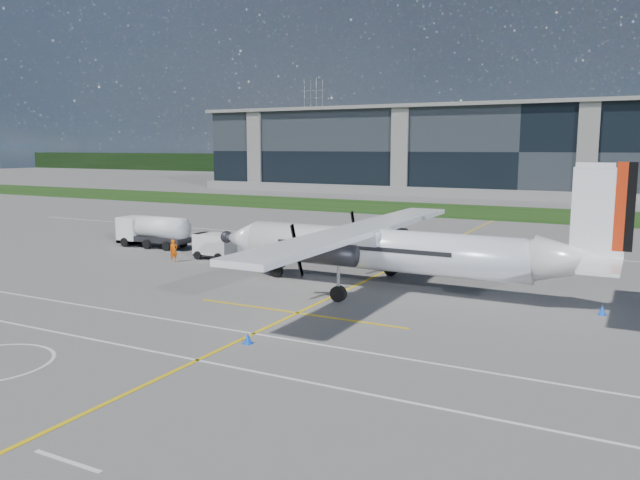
{
  "coord_description": "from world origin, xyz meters",
  "views": [
    {
      "loc": [
        18.34,
        -32.74,
        8.4
      ],
      "look_at": [
        0.61,
        1.04,
        2.66
      ],
      "focal_mm": 35.0,
      "sensor_mm": 36.0,
      "label": 1
    }
  ],
  "objects_px": {
    "pylon_west": "(314,126)",
    "baggage_tug": "(215,246)",
    "safety_cone_nose_stbd": "(250,267)",
    "ground_crew_person": "(174,249)",
    "safety_cone_stbdwing": "(420,251)",
    "safety_cone_tail": "(602,310)",
    "safety_cone_portwing": "(248,338)",
    "fuel_tanker_truck": "(149,231)",
    "turboprop_aircraft": "(397,226)"
  },
  "relations": [
    {
      "from": "pylon_west",
      "to": "safety_cone_nose_stbd",
      "type": "xyz_separation_m",
      "value": [
        74.69,
        -148.01,
        -14.75
      ]
    },
    {
      "from": "safety_cone_tail",
      "to": "safety_cone_stbdwing",
      "type": "bearing_deg",
      "value": 137.01
    },
    {
      "from": "turboprop_aircraft",
      "to": "safety_cone_stbdwing",
      "type": "height_order",
      "value": "turboprop_aircraft"
    },
    {
      "from": "fuel_tanker_truck",
      "to": "safety_cone_portwing",
      "type": "height_order",
      "value": "fuel_tanker_truck"
    },
    {
      "from": "safety_cone_nose_stbd",
      "to": "safety_cone_stbdwing",
      "type": "xyz_separation_m",
      "value": [
        8.06,
        11.92,
        0.0
      ]
    },
    {
      "from": "safety_cone_nose_stbd",
      "to": "safety_cone_tail",
      "type": "bearing_deg",
      "value": -2.94
    },
    {
      "from": "safety_cone_portwing",
      "to": "safety_cone_tail",
      "type": "bearing_deg",
      "value": 42.68
    },
    {
      "from": "fuel_tanker_truck",
      "to": "safety_cone_stbdwing",
      "type": "relative_size",
      "value": 14.01
    },
    {
      "from": "baggage_tug",
      "to": "ground_crew_person",
      "type": "distance_m",
      "value": 3.06
    },
    {
      "from": "pylon_west",
      "to": "safety_cone_stbdwing",
      "type": "distance_m",
      "value": 159.95
    },
    {
      "from": "safety_cone_tail",
      "to": "safety_cone_portwing",
      "type": "relative_size",
      "value": 1.0
    },
    {
      "from": "safety_cone_stbdwing",
      "to": "fuel_tanker_truck",
      "type": "bearing_deg",
      "value": -161.16
    },
    {
      "from": "ground_crew_person",
      "to": "fuel_tanker_truck",
      "type": "bearing_deg",
      "value": 81.2
    },
    {
      "from": "turboprop_aircraft",
      "to": "safety_cone_portwing",
      "type": "distance_m",
      "value": 13.02
    },
    {
      "from": "pylon_west",
      "to": "baggage_tug",
      "type": "height_order",
      "value": "pylon_west"
    },
    {
      "from": "turboprop_aircraft",
      "to": "fuel_tanker_truck",
      "type": "relative_size",
      "value": 3.64
    },
    {
      "from": "turboprop_aircraft",
      "to": "safety_cone_tail",
      "type": "bearing_deg",
      "value": -0.98
    },
    {
      "from": "safety_cone_portwing",
      "to": "safety_cone_stbdwing",
      "type": "xyz_separation_m",
      "value": [
        -0.82,
        25.22,
        0.0
      ]
    },
    {
      "from": "ground_crew_person",
      "to": "safety_cone_portwing",
      "type": "bearing_deg",
      "value": -105.1
    },
    {
      "from": "ground_crew_person",
      "to": "safety_cone_nose_stbd",
      "type": "distance_m",
      "value": 6.91
    },
    {
      "from": "safety_cone_tail",
      "to": "safety_cone_portwing",
      "type": "distance_m",
      "value": 17.94
    },
    {
      "from": "pylon_west",
      "to": "fuel_tanker_truck",
      "type": "height_order",
      "value": "pylon_west"
    },
    {
      "from": "ground_crew_person",
      "to": "safety_cone_tail",
      "type": "distance_m",
      "value": 28.98
    },
    {
      "from": "ground_crew_person",
      "to": "safety_cone_tail",
      "type": "bearing_deg",
      "value": -67.16
    },
    {
      "from": "ground_crew_person",
      "to": "safety_cone_tail",
      "type": "height_order",
      "value": "ground_crew_person"
    },
    {
      "from": "safety_cone_tail",
      "to": "fuel_tanker_truck",
      "type": "bearing_deg",
      "value": 170.72
    },
    {
      "from": "ground_crew_person",
      "to": "safety_cone_stbdwing",
      "type": "height_order",
      "value": "ground_crew_person"
    },
    {
      "from": "pylon_west",
      "to": "safety_cone_nose_stbd",
      "type": "bearing_deg",
      "value": -63.22
    },
    {
      "from": "turboprop_aircraft",
      "to": "fuel_tanker_truck",
      "type": "bearing_deg",
      "value": 167.01
    },
    {
      "from": "baggage_tug",
      "to": "safety_cone_portwing",
      "type": "distance_m",
      "value": 21.06
    },
    {
      "from": "ground_crew_person",
      "to": "baggage_tug",
      "type": "bearing_deg",
      "value": -14.24
    },
    {
      "from": "pylon_west",
      "to": "ground_crew_person",
      "type": "xyz_separation_m",
      "value": [
        67.82,
        -147.75,
        -14.06
      ]
    },
    {
      "from": "fuel_tanker_truck",
      "to": "safety_cone_tail",
      "type": "distance_m",
      "value": 35.84
    },
    {
      "from": "fuel_tanker_truck",
      "to": "safety_cone_stbdwing",
      "type": "height_order",
      "value": "fuel_tanker_truck"
    },
    {
      "from": "fuel_tanker_truck",
      "to": "safety_cone_stbdwing",
      "type": "bearing_deg",
      "value": 18.84
    },
    {
      "from": "safety_cone_portwing",
      "to": "safety_cone_stbdwing",
      "type": "distance_m",
      "value": 25.23
    },
    {
      "from": "baggage_tug",
      "to": "safety_cone_tail",
      "type": "height_order",
      "value": "baggage_tug"
    },
    {
      "from": "baggage_tug",
      "to": "safety_cone_nose_stbd",
      "type": "height_order",
      "value": "baggage_tug"
    },
    {
      "from": "safety_cone_nose_stbd",
      "to": "safety_cone_portwing",
      "type": "relative_size",
      "value": 1.0
    },
    {
      "from": "ground_crew_person",
      "to": "safety_cone_portwing",
      "type": "height_order",
      "value": "ground_crew_person"
    },
    {
      "from": "safety_cone_tail",
      "to": "safety_cone_portwing",
      "type": "bearing_deg",
      "value": -137.32
    },
    {
      "from": "baggage_tug",
      "to": "safety_cone_nose_stbd",
      "type": "distance_m",
      "value": 5.6
    },
    {
      "from": "baggage_tug",
      "to": "safety_cone_tail",
      "type": "bearing_deg",
      "value": -7.89
    },
    {
      "from": "safety_cone_portwing",
      "to": "safety_cone_stbdwing",
      "type": "height_order",
      "value": "same"
    },
    {
      "from": "pylon_west",
      "to": "fuel_tanker_truck",
      "type": "relative_size",
      "value": 4.28
    },
    {
      "from": "turboprop_aircraft",
      "to": "safety_cone_stbdwing",
      "type": "distance_m",
      "value": 13.66
    },
    {
      "from": "fuel_tanker_truck",
      "to": "ground_crew_person",
      "type": "relative_size",
      "value": 3.73
    },
    {
      "from": "baggage_tug",
      "to": "ground_crew_person",
      "type": "bearing_deg",
      "value": -129.82
    },
    {
      "from": "ground_crew_person",
      "to": "safety_cone_stbdwing",
      "type": "xyz_separation_m",
      "value": [
        14.93,
        11.67,
        -0.69
      ]
    },
    {
      "from": "safety_cone_tail",
      "to": "safety_cone_stbdwing",
      "type": "xyz_separation_m",
      "value": [
        -14.01,
        13.06,
        0.0
      ]
    }
  ]
}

